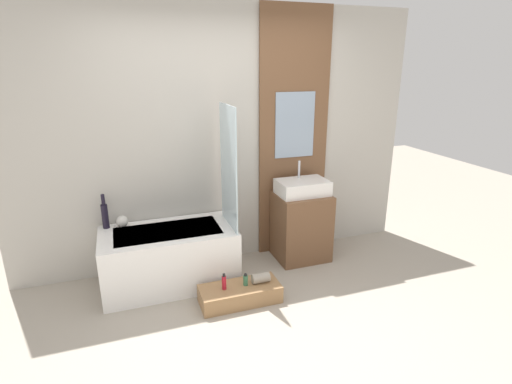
{
  "coord_description": "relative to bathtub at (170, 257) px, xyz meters",
  "views": [
    {
      "loc": [
        -0.99,
        -2.32,
        2.05
      ],
      "look_at": [
        0.07,
        0.72,
        1.0
      ],
      "focal_mm": 28.0,
      "sensor_mm": 36.0,
      "label": 1
    }
  ],
  "objects": [
    {
      "name": "towel_roll",
      "position": [
        0.73,
        -0.53,
        -0.08
      ],
      "size": [
        0.16,
        0.09,
        0.09
      ],
      "primitive_type": "cylinder",
      "rotation": [
        0.0,
        1.57,
        0.0
      ],
      "color": "gray",
      "rests_on": "wooden_step_bench"
    },
    {
      "name": "wall_wood_accent",
      "position": [
        1.42,
        0.33,
        1.03
      ],
      "size": [
        0.78,
        0.04,
        2.6
      ],
      "color": "brown",
      "rests_on": "ground_plane"
    },
    {
      "name": "bottle_soap_secondary",
      "position": [
        0.59,
        -0.53,
        -0.07
      ],
      "size": [
        0.04,
        0.04,
        0.11
      ],
      "color": "#38704C",
      "rests_on": "wooden_step_bench"
    },
    {
      "name": "vanity_cabinet",
      "position": [
        1.42,
        0.08,
        0.09
      ],
      "size": [
        0.55,
        0.47,
        0.73
      ],
      "primitive_type": "cube",
      "color": "brown",
      "rests_on": "ground_plane"
    },
    {
      "name": "bottle_soap_primary",
      "position": [
        0.4,
        -0.53,
        -0.05
      ],
      "size": [
        0.04,
        0.04,
        0.15
      ],
      "color": "#B21928",
      "rests_on": "wooden_step_bench"
    },
    {
      "name": "glass_shower_screen",
      "position": [
        0.59,
        -0.05,
        0.85
      ],
      "size": [
        0.01,
        0.52,
        1.14
      ],
      "primitive_type": "cube",
      "color": "silver",
      "rests_on": "bathtub"
    },
    {
      "name": "wooden_step_bench",
      "position": [
        0.54,
        -0.53,
        -0.2
      ],
      "size": [
        0.72,
        0.3,
        0.16
      ],
      "primitive_type": "cube",
      "color": "#997047",
      "rests_on": "ground_plane"
    },
    {
      "name": "bathtub",
      "position": [
        0.0,
        0.0,
        0.0
      ],
      "size": [
        1.24,
        0.67,
        0.55
      ],
      "color": "white",
      "rests_on": "ground_plane"
    },
    {
      "name": "ground_plane",
      "position": [
        0.64,
        -1.2,
        -0.28
      ],
      "size": [
        12.0,
        12.0,
        0.0
      ],
      "primitive_type": "plane",
      "color": "#A39989"
    },
    {
      "name": "vase_round_light",
      "position": [
        -0.39,
        0.23,
        0.33
      ],
      "size": [
        0.11,
        0.11,
        0.11
      ],
      "primitive_type": "sphere",
      "color": "silver",
      "rests_on": "bathtub"
    },
    {
      "name": "wall_tiled_back",
      "position": [
        0.64,
        0.38,
        1.02
      ],
      "size": [
        4.2,
        0.06,
        2.6
      ],
      "primitive_type": "cube",
      "color": "#B7B2A8",
      "rests_on": "ground_plane"
    },
    {
      "name": "sink",
      "position": [
        1.42,
        0.08,
        0.53
      ],
      "size": [
        0.52,
        0.35,
        0.34
      ],
      "color": "white",
      "rests_on": "vanity_cabinet"
    },
    {
      "name": "vase_tall_dark",
      "position": [
        -0.54,
        0.25,
        0.41
      ],
      "size": [
        0.06,
        0.06,
        0.33
      ],
      "color": "black",
      "rests_on": "bathtub"
    }
  ]
}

